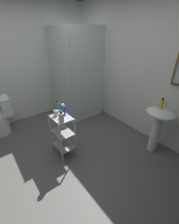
{
  "coord_description": "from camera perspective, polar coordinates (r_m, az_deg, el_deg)",
  "views": [
    {
      "loc": [
        1.65,
        -0.63,
        1.9
      ],
      "look_at": [
        0.18,
        0.52,
        0.87
      ],
      "focal_mm": 23.7,
      "sensor_mm": 36.0,
      "label": 1
    }
  ],
  "objects": [
    {
      "name": "rinse_cup",
      "position": [
        2.34,
        -12.74,
        -0.3
      ],
      "size": [
        0.07,
        0.07,
        0.09
      ],
      "primitive_type": "cylinder",
      "color": "silver",
      "rests_on": "storage_cart"
    },
    {
      "name": "body_wash_bottle_green",
      "position": [
        2.38,
        -12.04,
        1.67
      ],
      "size": [
        0.06,
        0.06,
        0.21
      ],
      "color": "#329652",
      "rests_on": "storage_cart"
    },
    {
      "name": "hand_soap_bottle",
      "position": [
        2.58,
        26.04,
        2.86
      ],
      "size": [
        0.05,
        0.05,
        0.18
      ],
      "color": "gold",
      "rests_on": "pedestal_sink"
    },
    {
      "name": "ground_plane",
      "position": [
        2.6,
        -12.24,
        -19.23
      ],
      "size": [
        4.2,
        4.2,
        0.02
      ],
      "primitive_type": "cube",
      "color": "#545652"
    },
    {
      "name": "wall_left",
      "position": [
        3.61,
        -28.37,
        15.28
      ],
      "size": [
        0.1,
        4.2,
        2.5
      ],
      "primitive_type": "cube",
      "color": "silver",
      "rests_on": "ground_plane"
    },
    {
      "name": "shampoo_bottle_blue",
      "position": [
        2.3,
        -10.06,
        0.64
      ],
      "size": [
        0.07,
        0.07,
        0.19
      ],
      "color": "blue",
      "rests_on": "storage_cart"
    },
    {
      "name": "lotion_bottle_white",
      "position": [
        2.14,
        -10.76,
        -1.98
      ],
      "size": [
        0.07,
        0.07,
        0.18
      ],
      "color": "white",
      "rests_on": "storage_cart"
    },
    {
      "name": "toilet",
      "position": [
        3.51,
        -31.18,
        -2.49
      ],
      "size": [
        0.37,
        0.49,
        0.76
      ],
      "color": "white",
      "rests_on": "ground_plane"
    },
    {
      "name": "wall_back",
      "position": [
        3.04,
        18.85,
        15.17
      ],
      "size": [
        4.2,
        0.14,
        2.5
      ],
      "color": "silver",
      "rests_on": "ground_plane"
    },
    {
      "name": "storage_cart",
      "position": [
        2.47,
        -10.27,
        -7.99
      ],
      "size": [
        0.38,
        0.28,
        0.74
      ],
      "color": "silver",
      "rests_on": "ground_plane"
    },
    {
      "name": "pedestal_sink",
      "position": [
        2.68,
        25.0,
        -3.6
      ],
      "size": [
        0.46,
        0.37,
        0.81
      ],
      "color": "white",
      "rests_on": "ground_plane"
    },
    {
      "name": "sink_faucet",
      "position": [
        2.65,
        27.5,
        2.44
      ],
      "size": [
        0.03,
        0.03,
        0.1
      ],
      "primitive_type": "cylinder",
      "color": "silver",
      "rests_on": "pedestal_sink"
    },
    {
      "name": "shower_stall",
      "position": [
        3.68,
        -4.96,
        5.86
      ],
      "size": [
        0.92,
        0.92,
        2.0
      ],
      "color": "white",
      "rests_on": "ground_plane"
    }
  ]
}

